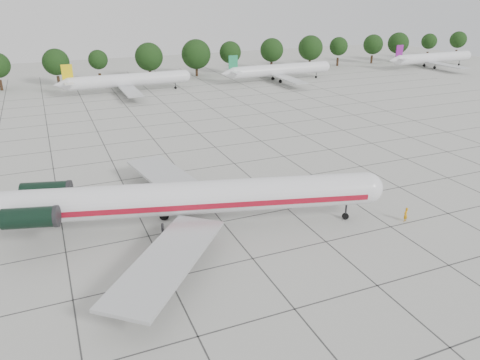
{
  "coord_description": "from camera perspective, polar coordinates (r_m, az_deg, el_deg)",
  "views": [
    {
      "loc": [
        -15.69,
        -41.99,
        23.55
      ],
      "look_at": [
        3.08,
        2.32,
        3.5
      ],
      "focal_mm": 35.0,
      "sensor_mm": 36.0,
      "label": 1
    }
  ],
  "objects": [
    {
      "name": "bg_airliner_e",
      "position": [
        160.22,
        22.42,
        13.58
      ],
      "size": [
        28.24,
        27.2,
        7.4
      ],
      "color": "silver",
      "rests_on": "ground"
    },
    {
      "name": "apron_joints",
      "position": [
        63.63,
        -7.02,
        0.72
      ],
      "size": [
        170.0,
        170.0,
        0.02
      ],
      "primitive_type": "cube",
      "color": "#383838",
      "rests_on": "ground"
    },
    {
      "name": "bg_airliner_d",
      "position": [
        127.28,
        4.85,
        13.21
      ],
      "size": [
        28.24,
        27.2,
        7.4
      ],
      "color": "silver",
      "rests_on": "ground"
    },
    {
      "name": "ground",
      "position": [
        50.64,
        -2.19,
        -5.12
      ],
      "size": [
        260.0,
        260.0,
        0.0
      ],
      "primitive_type": "plane",
      "color": "#B6B6AF",
      "rests_on": "ground"
    },
    {
      "name": "bg_airliner_c",
      "position": [
        115.55,
        -13.5,
        11.72
      ],
      "size": [
        28.24,
        27.2,
        7.4
      ],
      "color": "silver",
      "rests_on": "ground"
    },
    {
      "name": "tree_line",
      "position": [
        128.27,
        -21.53,
        13.23
      ],
      "size": [
        249.86,
        8.44,
        10.22
      ],
      "color": "#332114",
      "rests_on": "ground"
    },
    {
      "name": "ground_crew",
      "position": [
        53.43,
        19.54,
        -3.98
      ],
      "size": [
        0.68,
        0.56,
        1.62
      ],
      "primitive_type": "imported",
      "rotation": [
        0.0,
        0.0,
        3.47
      ],
      "color": "orange",
      "rests_on": "ground"
    },
    {
      "name": "main_airliner",
      "position": [
        47.8,
        -8.74,
        -2.28
      ],
      "size": [
        43.25,
        33.32,
        10.29
      ],
      "rotation": [
        0.0,
        0.0,
        -0.26
      ],
      "color": "silver",
      "rests_on": "ground"
    }
  ]
}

